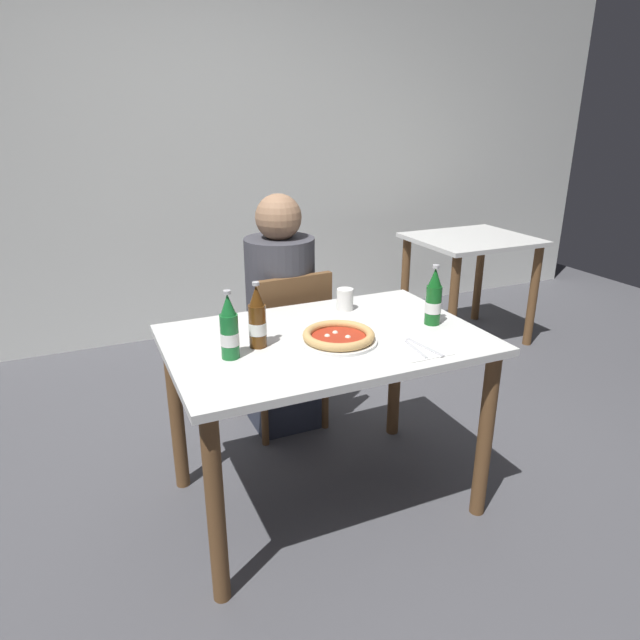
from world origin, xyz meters
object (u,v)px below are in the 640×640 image
(beer_bottle_center, at_px, (229,330))
(diner_seated, at_px, (281,320))
(dining_table_background, at_px, (470,259))
(pizza_margherita_near, at_px, (339,337))
(paper_cup, at_px, (345,299))
(beer_bottle_left, at_px, (257,320))
(beer_bottle_right, at_px, (434,300))
(chair_behind_table, at_px, (286,342))
(napkin_with_cutlery, at_px, (420,349))
(dining_table_main, at_px, (325,363))

(beer_bottle_center, bearing_deg, diner_seated, 57.83)
(dining_table_background, distance_m, pizza_margherita_near, 2.14)
(paper_cup, bearing_deg, pizza_margherita_near, -120.08)
(beer_bottle_left, bearing_deg, beer_bottle_right, -4.97)
(beer_bottle_left, bearing_deg, paper_cup, 26.55)
(dining_table_background, bearing_deg, diner_seated, -159.98)
(dining_table_background, bearing_deg, beer_bottle_right, -133.42)
(chair_behind_table, distance_m, napkin_with_cutlery, 0.93)
(beer_bottle_left, bearing_deg, pizza_margherita_near, -16.06)
(pizza_margherita_near, bearing_deg, beer_bottle_right, 2.69)
(beer_bottle_center, bearing_deg, pizza_margherita_near, -3.73)
(beer_bottle_center, bearing_deg, dining_table_background, 32.05)
(chair_behind_table, relative_size, beer_bottle_center, 3.44)
(diner_seated, height_order, beer_bottle_center, diner_seated)
(pizza_margherita_near, relative_size, beer_bottle_center, 1.18)
(diner_seated, height_order, paper_cup, diner_seated)
(diner_seated, bearing_deg, dining_table_main, -95.01)
(pizza_margherita_near, bearing_deg, paper_cup, 59.92)
(beer_bottle_right, bearing_deg, diner_seated, 119.15)
(dining_table_background, bearing_deg, beer_bottle_center, -147.95)
(dining_table_main, distance_m, napkin_with_cutlery, 0.39)
(beer_bottle_right, height_order, napkin_with_cutlery, beer_bottle_right)
(diner_seated, relative_size, pizza_margherita_near, 4.14)
(napkin_with_cutlery, bearing_deg, pizza_margherita_near, 142.20)
(chair_behind_table, xyz_separation_m, beer_bottle_center, (-0.45, -0.66, 0.37))
(diner_seated, bearing_deg, pizza_margherita_near, -92.82)
(napkin_with_cutlery, bearing_deg, dining_table_main, 135.36)
(pizza_margherita_near, relative_size, paper_cup, 3.07)
(diner_seated, distance_m, beer_bottle_center, 0.88)
(chair_behind_table, xyz_separation_m, beer_bottle_right, (0.39, -0.66, 0.37))
(napkin_with_cutlery, bearing_deg, paper_cup, 96.16)
(beer_bottle_center, xyz_separation_m, beer_bottle_right, (0.84, -0.01, 0.00))
(diner_seated, bearing_deg, beer_bottle_center, -122.17)
(beer_bottle_right, xyz_separation_m, napkin_with_cutlery, (-0.19, -0.21, -0.10))
(dining_table_background, distance_m, napkin_with_cutlery, 2.09)
(pizza_margherita_near, bearing_deg, napkin_with_cutlery, -37.80)
(pizza_margherita_near, xyz_separation_m, beer_bottle_left, (-0.29, 0.08, 0.08))
(dining_table_background, xyz_separation_m, beer_bottle_right, (-1.24, -1.31, 0.26))
(beer_bottle_left, relative_size, napkin_with_cutlery, 1.30)
(dining_table_background, bearing_deg, pizza_margherita_near, -141.52)
(beer_bottle_center, distance_m, napkin_with_cutlery, 0.69)
(beer_bottle_right, relative_size, paper_cup, 2.60)
(chair_behind_table, bearing_deg, dining_table_background, -162.78)
(beer_bottle_right, distance_m, paper_cup, 0.39)
(beer_bottle_right, bearing_deg, napkin_with_cutlery, -133.19)
(dining_table_background, height_order, napkin_with_cutlery, napkin_with_cutlery)
(dining_table_main, distance_m, beer_bottle_left, 0.34)
(chair_behind_table, relative_size, beer_bottle_left, 3.44)
(pizza_margherita_near, bearing_deg, beer_bottle_center, 176.27)
(chair_behind_table, bearing_deg, beer_bottle_right, 116.22)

